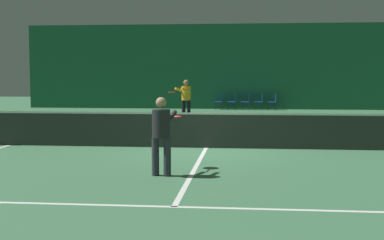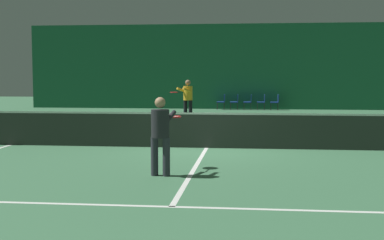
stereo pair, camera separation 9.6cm
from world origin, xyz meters
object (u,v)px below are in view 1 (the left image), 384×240
Objects in this scene: player_near at (162,130)px; courtside_chair_0 at (220,101)px; courtside_chair_1 at (233,101)px; tennis_net at (206,129)px; courtside_chair_3 at (260,101)px; courtside_chair_4 at (274,101)px; courtside_chair_2 at (247,101)px; player_far at (186,97)px.

player_near is 1.83× the size of courtside_chair_0.
tennis_net is at bearing -1.26° from courtside_chair_1.
courtside_chair_4 is (0.74, 0.00, 0.00)m from courtside_chair_3.
courtside_chair_4 is (1.47, 0.00, 0.00)m from courtside_chair_2.
tennis_net reaches higher than courtside_chair_3.
courtside_chair_4 is (2.94, 0.00, 0.00)m from courtside_chair_0.
tennis_net is 14.29× the size of courtside_chair_3.
courtside_chair_4 is at bearing 90.00° from courtside_chair_0.
player_far is 2.05× the size of courtside_chair_4.
tennis_net is at bearing -3.99° from courtside_chair_2.
courtside_chair_0 is at bearing -160.42° from player_far.
courtside_chair_0 is at bearing -90.00° from courtside_chair_2.
player_near is at bearing -9.14° from courtside_chair_4.
tennis_net is 15.43m from courtside_chair_2.
courtside_chair_1 and courtside_chair_2 have the same top height.
courtside_chair_1 is (1.89, 6.71, -0.52)m from player_far.
player_near is (-0.57, -3.96, 0.39)m from tennis_net.
courtside_chair_0 and courtside_chair_1 have the same top height.
courtside_chair_3 is (1.81, 15.39, -0.03)m from tennis_net.
player_near is 19.60m from courtside_chair_4.
courtside_chair_3 is at bearing 90.00° from courtside_chair_0.
courtside_chair_0 is 2.21m from courtside_chair_3.
courtside_chair_4 is at bearing 177.92° from player_far.
courtside_chair_2 is at bearing -90.00° from courtside_chair_4.
courtside_chair_2 and courtside_chair_4 have the same top height.
courtside_chair_3 is at bearing 83.30° from tennis_net.
player_far is at bearing 100.11° from tennis_net.
player_near reaches higher than courtside_chair_0.
courtside_chair_4 is at bearing 80.61° from tennis_net.
tennis_net is 15.40m from courtside_chair_1.
player_far reaches higher than courtside_chair_4.
player_far is 2.05× the size of courtside_chair_3.
courtside_chair_1 is 1.47m from courtside_chair_3.
courtside_chair_0 is 1.00× the size of courtside_chair_3.
player_far is 2.05× the size of courtside_chair_2.
player_near is 19.42m from courtside_chair_2.
courtside_chair_2 is 1.47m from courtside_chair_4.
courtside_chair_0 is 1.47m from courtside_chair_2.
courtside_chair_2 is (2.62, 6.71, -0.52)m from player_far.
courtside_chair_3 is at bearing 90.00° from courtside_chair_1.
courtside_chair_4 is (2.55, 15.39, -0.03)m from tennis_net.
tennis_net reaches higher than courtside_chair_1.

